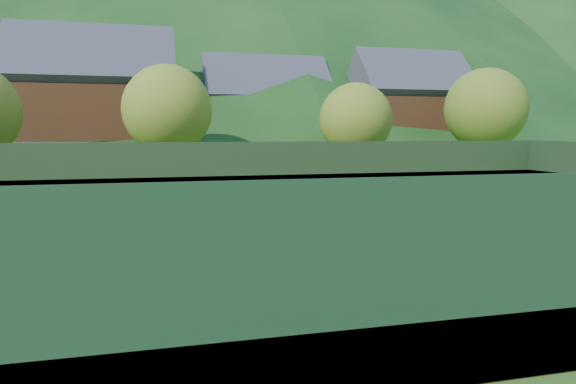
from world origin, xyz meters
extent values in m
plane|color=#2C541A|center=(0.00, 0.00, 0.00)|extent=(400.00, 400.00, 0.00)
cube|color=#C3561F|center=(0.00, 0.00, 0.01)|extent=(40.00, 24.00, 0.02)
cone|color=#163512|center=(90.00, 150.00, 47.50)|extent=(260.00, 260.00, 95.00)
imported|color=#1826A2|center=(-4.64, -3.57, 0.88)|extent=(0.71, 0.55, 1.72)
imported|color=#DF5313|center=(1.05, 2.56, 0.78)|extent=(0.91, 0.82, 1.52)
imported|color=#F55215|center=(4.33, 1.51, 0.76)|extent=(0.94, 0.63, 1.49)
imported|color=orange|center=(6.72, 3.38, 0.68)|extent=(0.76, 0.64, 1.33)
imported|color=#FA5916|center=(9.13, 2.21, 0.79)|extent=(1.04, 0.65, 1.55)
sphere|color=#C3D623|center=(4.95, -1.40, 0.05)|extent=(0.07, 0.07, 0.07)
sphere|color=#C3D623|center=(4.19, -6.03, 0.05)|extent=(0.07, 0.07, 0.07)
sphere|color=#C3D623|center=(-2.07, -7.07, 0.05)|extent=(0.07, 0.07, 0.07)
sphere|color=#C3D623|center=(-2.65, -8.82, 0.05)|extent=(0.07, 0.07, 0.07)
sphere|color=#C3D623|center=(0.48, -3.05, 0.05)|extent=(0.07, 0.07, 0.07)
sphere|color=#C3D623|center=(4.90, -5.91, 0.05)|extent=(0.07, 0.07, 0.07)
sphere|color=#C3D623|center=(-2.63, -7.89, 0.05)|extent=(0.07, 0.07, 0.07)
sphere|color=#C3D623|center=(-7.69, -3.46, 0.05)|extent=(0.07, 0.07, 0.07)
sphere|color=#C3D623|center=(1.24, -2.57, 0.05)|extent=(0.07, 0.07, 0.07)
sphere|color=#C3D623|center=(1.26, -1.24, 0.05)|extent=(0.07, 0.07, 0.07)
sphere|color=#C3D623|center=(-7.68, -7.17, 0.05)|extent=(0.07, 0.07, 0.07)
sphere|color=#C3D623|center=(0.35, -1.16, 0.05)|extent=(0.07, 0.07, 0.07)
sphere|color=#C3D623|center=(-6.79, -5.76, 0.05)|extent=(0.07, 0.07, 0.07)
sphere|color=#C3D623|center=(-2.15, -2.21, 0.05)|extent=(0.07, 0.07, 0.07)
sphere|color=#C3D623|center=(-2.03, -7.98, 0.05)|extent=(0.07, 0.07, 0.07)
sphere|color=#C3D623|center=(-4.04, -0.81, 0.05)|extent=(0.07, 0.07, 0.07)
sphere|color=#C3D623|center=(-3.72, -0.84, 0.05)|extent=(0.07, 0.07, 0.07)
sphere|color=#C3D623|center=(-4.25, -5.43, 0.05)|extent=(0.07, 0.07, 0.07)
sphere|color=#C3D623|center=(2.90, -7.25, 0.05)|extent=(0.07, 0.07, 0.07)
sphere|color=#C3D623|center=(-3.41, -2.13, 0.05)|extent=(0.07, 0.07, 0.07)
sphere|color=#C3D623|center=(2.48, -1.84, 0.05)|extent=(0.07, 0.07, 0.07)
sphere|color=#C3D623|center=(1.88, -5.12, 0.05)|extent=(0.07, 0.07, 0.07)
sphere|color=#C3D623|center=(-4.82, -3.19, 0.05)|extent=(0.07, 0.07, 0.07)
sphere|color=#C3D623|center=(-2.85, -8.10, 0.05)|extent=(0.07, 0.07, 0.07)
sphere|color=#C3D623|center=(-4.87, -9.34, 0.05)|extent=(0.07, 0.07, 0.07)
cube|color=white|center=(11.88, 0.00, 0.02)|extent=(0.06, 10.97, 0.00)
cube|color=white|center=(0.00, -5.49, 0.02)|extent=(23.77, 0.06, 0.00)
cube|color=white|center=(0.00, 5.49, 0.02)|extent=(23.77, 0.06, 0.00)
cube|color=silver|center=(0.00, -4.12, 0.02)|extent=(23.77, 0.06, 0.00)
cube|color=white|center=(0.00, 4.12, 0.02)|extent=(23.77, 0.06, 0.00)
cube|color=white|center=(-6.40, 0.00, 0.02)|extent=(0.06, 8.23, 0.00)
cube|color=silver|center=(6.40, 0.00, 0.02)|extent=(0.06, 8.23, 0.00)
cube|color=white|center=(0.00, 0.00, 0.02)|extent=(12.80, 0.06, 0.00)
cube|color=white|center=(0.00, 0.00, 0.02)|extent=(0.06, 10.97, 0.00)
cube|color=black|center=(0.00, 0.00, 0.47)|extent=(0.03, 11.97, 0.90)
cube|color=white|center=(0.00, 0.00, 0.94)|extent=(0.05, 11.97, 0.06)
cylinder|color=black|center=(0.00, -5.99, 0.57)|extent=(0.10, 0.10, 1.10)
cylinder|color=black|center=(0.00, 5.99, 0.57)|extent=(0.10, 0.10, 1.10)
cube|color=black|center=(0.00, 12.00, 1.52)|extent=(40.00, 0.05, 3.00)
cube|color=#1A5B2B|center=(0.00, 12.00, 0.52)|extent=(40.40, 0.05, 1.00)
cube|color=black|center=(0.00, -12.00, 1.52)|extent=(40.00, 0.05, 3.00)
cube|color=#1A5D2B|center=(0.00, -12.00, 0.52)|extent=(40.40, 0.05, 1.00)
cylinder|color=black|center=(-7.36, -5.16, 0.30)|extent=(0.02, 0.02, 0.55)
cylinder|color=black|center=(-6.81, -5.16, 0.30)|extent=(0.02, 0.02, 0.55)
cylinder|color=black|center=(-7.36, -4.61, 0.30)|extent=(0.02, 0.02, 0.55)
cylinder|color=black|center=(-6.81, -4.61, 0.30)|extent=(0.02, 0.02, 0.55)
cube|color=black|center=(-7.08, -4.89, 0.57)|extent=(0.55, 0.55, 0.02)
cube|color=black|center=(-7.08, -5.16, 0.80)|extent=(0.55, 0.02, 0.45)
cube|color=black|center=(-7.08, -4.61, 0.80)|extent=(0.55, 0.02, 0.45)
cube|color=black|center=(-7.36, -4.89, 0.80)|extent=(0.02, 0.55, 0.45)
cube|color=black|center=(-6.81, -4.89, 0.80)|extent=(0.02, 0.55, 0.45)
sphere|color=#CCE526|center=(-7.29, -5.09, 0.99)|extent=(0.07, 0.07, 0.07)
sphere|color=#CCE526|center=(-7.29, -4.95, 0.99)|extent=(0.07, 0.07, 0.07)
sphere|color=#CCE526|center=(-7.29, -4.82, 0.99)|extent=(0.07, 0.07, 0.07)
sphere|color=#CCE526|center=(-7.29, -4.68, 0.99)|extent=(0.07, 0.07, 0.07)
sphere|color=#CCE526|center=(-7.15, -5.09, 0.99)|extent=(0.07, 0.07, 0.07)
sphere|color=#CCE526|center=(-7.15, -4.95, 0.99)|extent=(0.07, 0.07, 0.07)
sphere|color=#CCE526|center=(-7.15, -4.82, 0.99)|extent=(0.07, 0.07, 0.07)
sphere|color=#CCE526|center=(-7.15, -4.68, 0.99)|extent=(0.07, 0.07, 0.07)
sphere|color=#CCE526|center=(-7.02, -5.09, 0.99)|extent=(0.07, 0.07, 0.07)
sphere|color=#CCE526|center=(-7.02, -4.95, 0.99)|extent=(0.07, 0.07, 0.07)
sphere|color=#CCE526|center=(-7.02, -4.82, 0.99)|extent=(0.07, 0.07, 0.07)
sphere|color=#CCE526|center=(-7.02, -4.68, 0.99)|extent=(0.07, 0.07, 0.07)
sphere|color=#CCE526|center=(-6.88, -5.09, 0.99)|extent=(0.07, 0.07, 0.07)
sphere|color=#CCE526|center=(-6.88, -4.95, 0.99)|extent=(0.07, 0.07, 0.07)
sphere|color=#CCE526|center=(-6.88, -4.82, 0.99)|extent=(0.07, 0.07, 0.07)
sphere|color=#CCE526|center=(-6.88, -4.68, 0.99)|extent=(0.07, 0.07, 0.07)
cube|color=beige|center=(-10.00, 30.00, 1.44)|extent=(12.00, 9.00, 2.88)
cube|color=#381E0F|center=(-10.00, 30.00, 5.12)|extent=(12.24, 9.18, 4.48)
cube|color=#3D3D44|center=(-10.00, 30.00, 7.96)|extent=(13.80, 9.93, 9.93)
cube|color=beige|center=(6.00, 34.00, 1.26)|extent=(11.00, 8.00, 2.52)
cube|color=#341F0E|center=(6.00, 34.00, 4.48)|extent=(11.22, 8.16, 3.92)
cube|color=#3E3E45|center=(6.00, 34.00, 7.04)|extent=(12.65, 8.82, 8.82)
cube|color=beige|center=(20.00, 30.00, 1.35)|extent=(10.00, 8.00, 2.70)
cube|color=#3A1E0F|center=(20.00, 30.00, 4.80)|extent=(10.20, 8.16, 4.20)
cube|color=#3F3F47|center=(20.00, 30.00, 7.50)|extent=(11.50, 8.82, 8.82)
cylinder|color=#3C2818|center=(-4.00, 20.00, 1.44)|extent=(0.36, 0.36, 2.88)
sphere|color=#567A20|center=(-4.00, 20.00, 5.20)|extent=(6.40, 6.40, 6.40)
cylinder|color=#43291A|center=(10.00, 19.00, 1.26)|extent=(0.36, 0.36, 2.52)
sphere|color=#52761F|center=(10.00, 19.00, 4.55)|extent=(5.60, 5.60, 5.60)
cylinder|color=#422A1A|center=(22.00, 20.00, 1.53)|extent=(0.36, 0.36, 3.06)
sphere|color=#466D1D|center=(22.00, 20.00, 5.53)|extent=(6.80, 6.80, 6.80)
camera|label=1|loc=(-4.74, -18.10, 3.60)|focal=32.00mm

